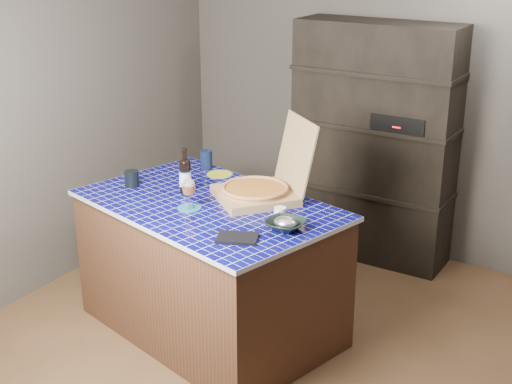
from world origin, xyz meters
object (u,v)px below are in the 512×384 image
Objects in this scene: pizza_box at (259,188)px; dvd_case at (237,238)px; wine_glass at (189,188)px; bowl at (285,225)px; kitchen_island at (210,267)px; mead_bottle at (185,175)px.

pizza_box is 0.62m from dvd_case.
bowl is (0.63, 0.03, -0.10)m from wine_glass.
kitchen_island is 0.59m from pizza_box.
mead_bottle is 0.28m from wine_glass.
mead_bottle is 1.35× the size of bowl.
pizza_box is 3.28× the size of bowl.
bowl is at bearing -12.02° from mead_bottle.
kitchen_island is 0.75m from bowl.
wine_glass is (-0.27, -0.36, 0.06)m from pizza_box.
dvd_case is 1.01× the size of bowl.
bowl is (0.59, -0.10, 0.46)m from kitchen_island.
bowl is at bearing 125.31° from dvd_case.
kitchen_island is 2.53× the size of pizza_box.
wine_glass is at bearing -94.49° from kitchen_island.
mead_bottle reaches higher than dvd_case.
wine_glass reaches higher than kitchen_island.
kitchen_island is 8.29× the size of bowl.
wine_glass reaches higher than bowl.
kitchen_island is 0.72m from dvd_case.
dvd_case is 0.29m from bowl.
pizza_box is at bearing 176.72° from dvd_case.
pizza_box is at bearing 18.67° from mead_bottle.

